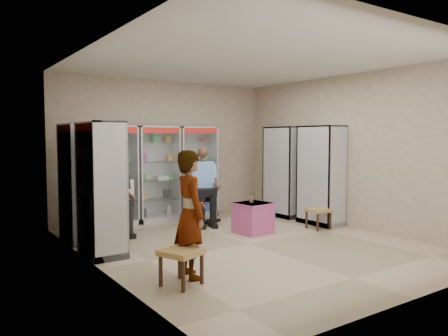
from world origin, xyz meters
TOP-DOWN VIEW (x-y plane):
  - floor at (0.00, 0.00)m, footprint 6.00×6.00m
  - room_shell at (0.00, 0.00)m, footprint 5.02×6.02m
  - cabinet_back_left at (-1.30, 2.73)m, footprint 0.90×0.50m
  - cabinet_back_mid at (-0.35, 2.73)m, footprint 0.90×0.50m
  - cabinet_back_right at (0.60, 2.73)m, footprint 0.90×0.50m
  - cabinet_right_far at (2.23, 1.60)m, footprint 0.90×0.50m
  - cabinet_right_near at (2.23, 0.50)m, footprint 0.90×0.50m
  - cabinet_left_far at (-2.23, 1.80)m, footprint 0.90×0.50m
  - cabinet_left_near at (-2.23, 0.70)m, footprint 0.90×0.50m
  - wooden_chair at (-1.55, 2.00)m, footprint 0.42×0.42m
  - seated_customer at (-1.55, 1.95)m, footprint 0.44×0.60m
  - office_chair at (0.27, 1.93)m, footprint 0.80×0.80m
  - seated_shopkeeper at (0.27, 1.88)m, footprint 0.67×0.79m
  - pink_trunk at (0.58, 0.61)m, footprint 0.64×0.62m
  - tea_glass at (0.58, 0.66)m, footprint 0.07×0.07m
  - woven_stool_a at (1.83, 0.17)m, footprint 0.43×0.43m
  - woven_stool_b at (-1.90, -1.16)m, footprint 0.56×0.56m
  - standing_man at (-1.65, -0.96)m, footprint 0.48×0.64m

SIDE VIEW (x-z plane):
  - floor at x=0.00m, z-range 0.00..0.00m
  - woven_stool_a at x=1.83m, z-range 0.00..0.40m
  - woven_stool_b at x=-1.90m, z-range 0.00..0.43m
  - pink_trunk at x=0.58m, z-range 0.00..0.56m
  - wooden_chair at x=-1.55m, z-range 0.00..0.94m
  - office_chair at x=0.27m, z-range 0.00..1.16m
  - tea_glass at x=0.58m, z-range 0.56..0.67m
  - seated_customer at x=-1.55m, z-range 0.00..1.34m
  - seated_shopkeeper at x=0.27m, z-range 0.00..1.48m
  - standing_man at x=-1.65m, z-range 0.00..1.61m
  - cabinet_back_left at x=-1.30m, z-range 0.00..2.00m
  - cabinet_back_mid at x=-0.35m, z-range 0.00..2.00m
  - cabinet_back_right at x=0.60m, z-range 0.00..2.00m
  - cabinet_right_far at x=2.23m, z-range 0.00..2.00m
  - cabinet_right_near at x=2.23m, z-range 0.00..2.00m
  - cabinet_left_far at x=-2.23m, z-range 0.00..2.00m
  - cabinet_left_near at x=-2.23m, z-range 0.00..2.00m
  - room_shell at x=0.00m, z-range 0.46..3.47m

